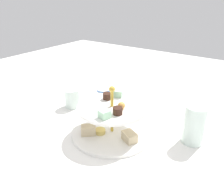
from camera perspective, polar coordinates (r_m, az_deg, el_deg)
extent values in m
plane|color=white|center=(0.81, 0.00, -9.04)|extent=(2.40, 2.40, 0.00)
cylinder|color=white|center=(0.81, 0.00, -8.74)|extent=(0.28, 0.28, 0.01)
cylinder|color=white|center=(0.76, 0.00, -2.80)|extent=(0.23, 0.23, 0.01)
cylinder|color=gold|center=(0.77, 0.00, -3.95)|extent=(0.01, 0.01, 0.16)
sphere|color=gold|center=(0.74, 0.00, 1.67)|extent=(0.02, 0.02, 0.02)
cube|color=#CCB78E|center=(0.79, -5.73, -8.22)|extent=(0.06, 0.06, 0.03)
cube|color=#CCB78E|center=(0.75, 4.27, -9.85)|extent=(0.05, 0.06, 0.03)
cube|color=#CCB78E|center=(0.87, 1.51, -4.86)|extent=(0.05, 0.04, 0.03)
cylinder|color=#E5C660|center=(0.79, -2.94, -8.55)|extent=(0.04, 0.04, 0.01)
cylinder|color=#381E14|center=(0.80, -1.20, -0.03)|extent=(0.03, 0.03, 0.02)
cylinder|color=#381E14|center=(0.71, 1.36, -3.63)|extent=(0.03, 0.03, 0.02)
cube|color=#B2E5BC|center=(0.69, -1.84, -4.41)|extent=(0.04, 0.04, 0.02)
cube|color=#B2E5BC|center=(0.82, 1.53, 0.66)|extent=(0.04, 0.04, 0.02)
sphere|color=gold|center=(0.74, 2.27, -2.38)|extent=(0.02, 0.02, 0.02)
cylinder|color=silver|center=(0.78, 19.38, -6.62)|extent=(0.07, 0.07, 0.13)
cylinder|color=silver|center=(0.99, -9.64, -0.51)|extent=(0.06, 0.06, 0.08)
cylinder|color=white|center=(1.05, -2.10, -0.72)|extent=(0.09, 0.09, 0.01)
cylinder|color=white|center=(1.04, -2.12, 0.56)|extent=(0.06, 0.06, 0.04)
cylinder|color=#4772B2|center=(1.03, -2.13, 1.50)|extent=(0.06, 0.06, 0.01)
cube|color=silver|center=(1.04, 10.55, -1.36)|extent=(0.02, 0.17, 0.00)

